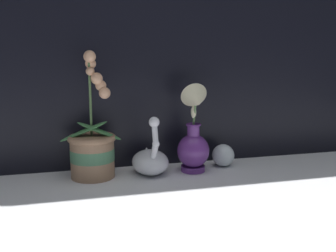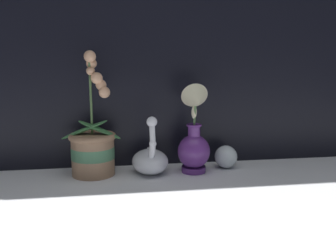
# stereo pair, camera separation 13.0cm
# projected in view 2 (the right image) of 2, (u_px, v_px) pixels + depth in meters

# --- Properties ---
(ground_plane) EXTENTS (2.80, 2.80, 0.00)m
(ground_plane) POSITION_uv_depth(u_px,v_px,m) (163.00, 183.00, 1.22)
(ground_plane) COLOR white
(orchid_potted_plant) EXTENTS (0.20, 0.16, 0.41)m
(orchid_potted_plant) POSITION_uv_depth(u_px,v_px,m) (93.00, 147.00, 1.29)
(orchid_potted_plant) COLOR #9E7556
(orchid_potted_plant) RESTS_ON ground_plane
(swan_figurine) EXTENTS (0.12, 0.19, 0.20)m
(swan_figurine) POSITION_uv_depth(u_px,v_px,m) (150.00, 159.00, 1.32)
(swan_figurine) COLOR white
(swan_figurine) RESTS_ON ground_plane
(blue_vase) EXTENTS (0.11, 0.13, 0.30)m
(blue_vase) POSITION_uv_depth(u_px,v_px,m) (194.00, 140.00, 1.31)
(blue_vase) COLOR #602D7F
(blue_vase) RESTS_ON ground_plane
(glass_sphere) EXTENTS (0.08, 0.08, 0.08)m
(glass_sphere) POSITION_uv_depth(u_px,v_px,m) (226.00, 157.00, 1.38)
(glass_sphere) COLOR silver
(glass_sphere) RESTS_ON ground_plane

